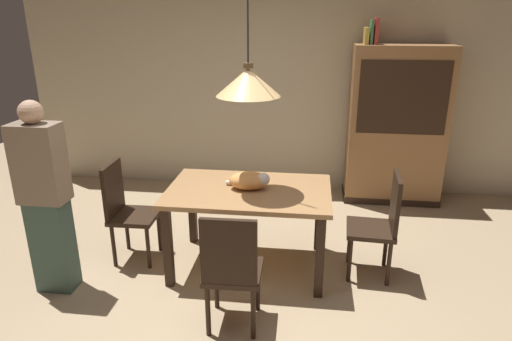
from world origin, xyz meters
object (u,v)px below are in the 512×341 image
at_px(book_yellow_short, 366,36).
at_px(book_red_tall, 376,31).
at_px(chair_near_front, 231,268).
at_px(chair_right_side, 381,222).
at_px(person_standing, 46,200).
at_px(dining_table, 249,200).
at_px(hutch_bookcase, 396,129).
at_px(pendant_lamp, 248,82).
at_px(book_green_slim, 371,32).
at_px(chair_left_side, 126,208).
at_px(cat_sleeping, 250,180).

relative_size(book_yellow_short, book_red_tall, 0.71).
bearing_deg(chair_near_front, chair_right_side, 37.78).
height_order(chair_near_front, person_standing, person_standing).
distance_m(dining_table, chair_near_front, 0.89).
relative_size(hutch_bookcase, person_standing, 1.17).
relative_size(pendant_lamp, book_green_slim, 5.00).
bearing_deg(chair_left_side, dining_table, 0.08).
height_order(chair_right_side, pendant_lamp, pendant_lamp).
distance_m(dining_table, hutch_bookcase, 2.32).
bearing_deg(hutch_bookcase, pendant_lamp, -130.65).
height_order(chair_left_side, cat_sleeping, chair_left_side).
bearing_deg(cat_sleeping, chair_right_side, -0.55).
xyz_separation_m(chair_near_front, hutch_bookcase, (1.50, 2.63, 0.38)).
bearing_deg(chair_right_side, chair_near_front, -142.22).
distance_m(book_yellow_short, book_red_tall, 0.11).
distance_m(cat_sleeping, book_green_slim, 2.37).
distance_m(book_red_tall, person_standing, 3.74).
relative_size(cat_sleeping, pendant_lamp, 0.30).
height_order(cat_sleeping, pendant_lamp, pendant_lamp).
bearing_deg(dining_table, chair_right_side, -0.26).
height_order(dining_table, chair_right_side, chair_right_side).
height_order(cat_sleeping, hutch_bookcase, hutch_bookcase).
relative_size(cat_sleeping, book_green_slim, 1.51).
bearing_deg(dining_table, book_yellow_short, 58.45).
bearing_deg(hutch_bookcase, dining_table, -130.65).
relative_size(hutch_bookcase, book_green_slim, 7.12).
bearing_deg(hutch_bookcase, chair_right_side, -102.09).
xyz_separation_m(dining_table, person_standing, (-1.54, -0.53, 0.14)).
relative_size(dining_table, book_red_tall, 5.00).
relative_size(book_yellow_short, person_standing, 0.13).
xyz_separation_m(chair_right_side, book_green_slim, (-0.00, 1.76, 1.47)).
distance_m(cat_sleeping, book_yellow_short, 2.33).
xyz_separation_m(book_green_slim, person_standing, (-2.66, -2.29, -1.19)).
relative_size(pendant_lamp, person_standing, 0.82).
bearing_deg(pendant_lamp, dining_table, -100.62).
height_order(book_yellow_short, person_standing, book_yellow_short).
height_order(book_green_slim, book_red_tall, book_red_tall).
xyz_separation_m(chair_right_side, hutch_bookcase, (0.38, 1.76, 0.38)).
distance_m(dining_table, book_green_slim, 2.47).
bearing_deg(chair_right_side, book_green_slim, 90.02).
bearing_deg(chair_near_front, book_green_slim, 66.84).
bearing_deg(cat_sleeping, person_standing, -160.76).
distance_m(pendant_lamp, book_green_slim, 2.11).
bearing_deg(hutch_bookcase, book_yellow_short, 179.80).
bearing_deg(book_yellow_short, pendant_lamp, -121.55).
xyz_separation_m(chair_right_side, cat_sleeping, (-1.12, 0.01, 0.32)).
distance_m(chair_near_front, cat_sleeping, 0.94).
relative_size(pendant_lamp, book_red_tall, 4.64).
height_order(chair_right_side, book_red_tall, book_red_tall).
height_order(hutch_bookcase, book_red_tall, book_red_tall).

